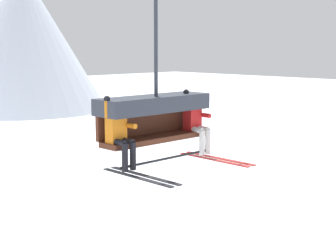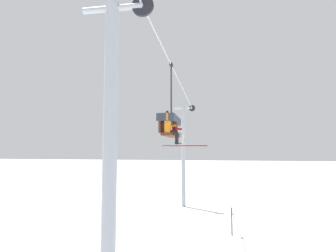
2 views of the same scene
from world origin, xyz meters
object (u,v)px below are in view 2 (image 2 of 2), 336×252
skier_red (178,131)px  trail_sign (232,220)px  lift_tower_far (184,153)px  chairlift_chair (170,123)px  lift_tower_near (110,165)px  skier_orange (171,128)px

skier_red → trail_sign: size_ratio=1.06×
lift_tower_far → trail_sign: lift_tower_far is taller
chairlift_chair → skier_red: chairlift_chair is taller
lift_tower_far → chairlift_chair: (-12.26, -0.71, 1.48)m
lift_tower_near → chairlift_chair: lift_tower_near is taller
skier_orange → lift_tower_far: bearing=4.0°
chairlift_chair → skier_orange: size_ratio=2.03×
lift_tower_near → skier_red: size_ratio=5.23×
lift_tower_near → chairlift_chair: 5.02m
chairlift_chair → skier_orange: 1.04m
skier_orange → trail_sign: (6.09, -2.62, -4.90)m
lift_tower_near → skier_orange: lift_tower_near is taller
chairlift_chair → lift_tower_near: bearing=171.5°
lift_tower_near → skier_orange: (3.76, -0.92, 1.19)m
lift_tower_near → lift_tower_far: same height
chairlift_chair → skier_red: 1.03m
lift_tower_near → skier_red: bearing=-9.2°
lift_tower_far → chairlift_chair: size_ratio=2.57×
skier_orange → skier_red: size_ratio=1.00×
skier_red → trail_sign: bearing=-32.3°
lift_tower_far → chairlift_chair: bearing=-176.7°
lift_tower_near → lift_tower_far: bearing=0.0°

